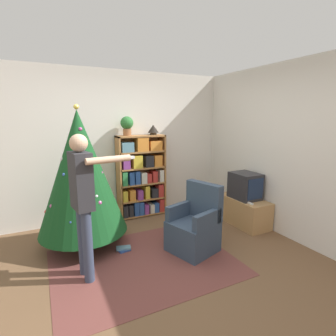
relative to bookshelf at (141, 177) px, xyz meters
name	(u,v)px	position (x,y,z in m)	size (l,w,h in m)	color
ground_plane	(169,268)	(-0.33, -1.79, -0.74)	(14.00, 14.00, 0.00)	brown
wall_back	(119,145)	(-0.33, 0.22, 0.56)	(8.00, 0.10, 2.60)	silver
wall_right	(294,152)	(1.70, -1.79, 0.56)	(0.10, 8.00, 2.60)	silver
area_rug	(145,262)	(-0.55, -1.54, -0.73)	(2.20, 1.70, 0.01)	brown
bookshelf	(141,177)	(0.00, 0.00, 0.00)	(0.87, 0.29, 1.49)	#A8703D
tv_stand	(244,211)	(1.42, -1.14, -0.51)	(0.44, 0.90, 0.45)	tan
television	(245,186)	(1.42, -1.14, -0.06)	(0.38, 0.47, 0.44)	#28282D
game_remote	(250,203)	(1.29, -1.41, -0.27)	(0.04, 0.12, 0.02)	white
christmas_tree	(81,173)	(-1.15, -0.72, 0.32)	(1.20, 1.20, 1.97)	#4C3323
armchair	(195,228)	(0.19, -1.53, -0.41)	(0.71, 0.71, 0.92)	#334256
standing_person	(83,196)	(-1.24, -1.53, 0.23)	(0.67, 0.47, 1.64)	#38425B
potted_plant	(127,125)	(-0.24, 0.01, 0.94)	(0.22, 0.22, 0.33)	#935B38
table_lamp	(153,129)	(0.25, 0.01, 0.85)	(0.20, 0.20, 0.18)	#473828
book_pile_near_tree	(124,249)	(-0.70, -1.13, -0.71)	(0.22, 0.16, 0.05)	#284C93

